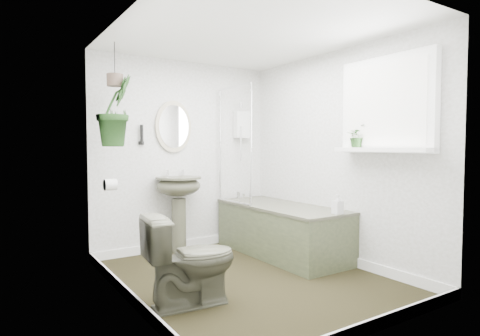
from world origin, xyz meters
TOP-DOWN VIEW (x-y plane):
  - floor at (0.00, 0.00)m, footprint 2.30×2.80m
  - ceiling at (0.00, 0.00)m, footprint 2.30×2.80m
  - wall_back at (0.00, 1.41)m, footprint 2.30×0.02m
  - wall_front at (0.00, -1.41)m, footprint 2.30×0.02m
  - wall_left at (-1.16, 0.00)m, footprint 0.02×2.80m
  - wall_right at (1.16, 0.00)m, footprint 0.02×2.80m
  - skirting at (0.00, 0.00)m, footprint 2.30×2.80m
  - bathtub at (0.80, 0.50)m, footprint 0.72×1.72m
  - bath_screen at (0.47, 0.99)m, footprint 0.04×0.72m
  - shower_box at (0.80, 1.34)m, footprint 0.20×0.10m
  - oval_mirror at (-0.16, 1.37)m, footprint 0.46×0.03m
  - wall_sconce at (-0.56, 1.36)m, footprint 0.04×0.04m
  - toilet_roll_holder at (-1.10, 0.70)m, footprint 0.11×0.11m
  - window_recess at (1.09, -0.70)m, footprint 0.08×1.00m
  - window_sill at (1.02, -0.70)m, footprint 0.18×1.00m
  - window_blinds at (1.04, -0.70)m, footprint 0.01×0.86m
  - toilet at (-0.75, -0.28)m, footprint 0.76×0.48m
  - pedestal_sink at (-0.16, 1.24)m, footprint 0.57×0.50m
  - sill_plant at (1.03, -0.40)m, footprint 0.22×0.20m
  - hanging_plant at (-0.97, 0.95)m, footprint 0.51×0.49m
  - soap_bottle at (0.89, -0.29)m, footprint 0.10×0.10m
  - hanging_pot at (-0.97, 0.95)m, footprint 0.16×0.16m

SIDE VIEW (x-z plane):
  - floor at x=0.00m, z-range -0.02..0.00m
  - skirting at x=0.00m, z-range 0.00..0.10m
  - bathtub at x=0.80m, z-range 0.00..0.58m
  - toilet at x=-0.75m, z-range 0.00..0.73m
  - pedestal_sink at x=-0.16m, z-range 0.00..0.91m
  - soap_bottle at x=0.89m, z-range 0.58..0.78m
  - toilet_roll_holder at x=-1.10m, z-range 0.84..0.96m
  - wall_back at x=0.00m, z-range 0.00..2.30m
  - wall_front at x=0.00m, z-range 0.00..2.30m
  - wall_left at x=-1.16m, z-range 0.00..2.30m
  - wall_right at x=1.16m, z-range 0.00..2.30m
  - window_sill at x=1.02m, z-range 1.21..1.25m
  - bath_screen at x=0.47m, z-range 0.58..1.98m
  - sill_plant at x=1.03m, z-range 1.25..1.48m
  - wall_sconce at x=-0.56m, z-range 1.29..1.51m
  - oval_mirror at x=-0.16m, z-range 1.19..1.81m
  - shower_box at x=0.80m, z-range 1.38..1.73m
  - hanging_plant at x=-0.97m, z-range 1.26..1.98m
  - window_recess at x=1.09m, z-range 1.20..2.10m
  - window_blinds at x=1.04m, z-range 1.27..2.03m
  - hanging_pot at x=-0.97m, z-range 1.86..1.98m
  - ceiling at x=0.00m, z-range 2.30..2.32m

